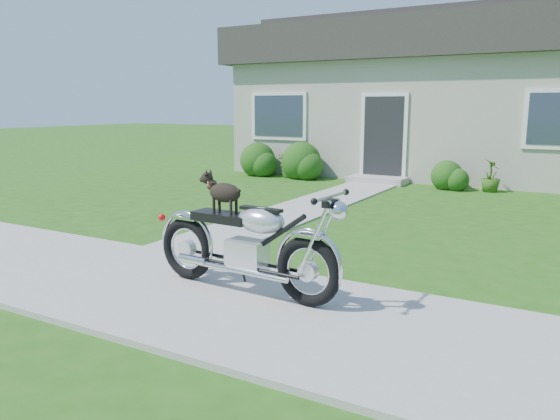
% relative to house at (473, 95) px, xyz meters
% --- Properties ---
extents(ground, '(80.00, 80.00, 0.00)m').
position_rel_house_xyz_m(ground, '(0.00, -11.99, -2.16)').
color(ground, '#235114').
rests_on(ground, ground).
extents(sidewalk, '(24.00, 2.20, 0.04)m').
position_rel_house_xyz_m(sidewalk, '(0.00, -11.99, -2.14)').
color(sidewalk, '#9E9B93').
rests_on(sidewalk, ground).
extents(walkway, '(1.20, 8.00, 0.03)m').
position_rel_house_xyz_m(walkway, '(-1.50, -6.99, -2.14)').
color(walkway, '#9E9B93').
rests_on(walkway, ground).
extents(house, '(12.60, 7.03, 4.50)m').
position_rel_house_xyz_m(house, '(0.00, 0.00, 0.00)').
color(house, '#B1ADA0').
rests_on(house, ground).
extents(shrub_row, '(10.35, 1.14, 1.14)m').
position_rel_house_xyz_m(shrub_row, '(-0.44, -3.49, -1.72)').
color(shrub_row, '#214C14').
rests_on(shrub_row, ground).
extents(potted_plant_left, '(0.96, 0.94, 0.81)m').
position_rel_house_xyz_m(potted_plant_left, '(-3.89, -3.44, -1.75)').
color(potted_plant_left, '#245917').
rests_on(potted_plant_left, ground).
extents(potted_plant_right, '(0.51, 0.51, 0.73)m').
position_rel_house_xyz_m(potted_plant_right, '(1.14, -3.44, -1.79)').
color(potted_plant_right, '#335E1A').
rests_on(potted_plant_right, ground).
extents(motorcycle_with_dog, '(2.22, 0.60, 1.18)m').
position_rel_house_xyz_m(motorcycle_with_dog, '(0.14, -11.74, -1.60)').
color(motorcycle_with_dog, black).
rests_on(motorcycle_with_dog, sidewalk).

